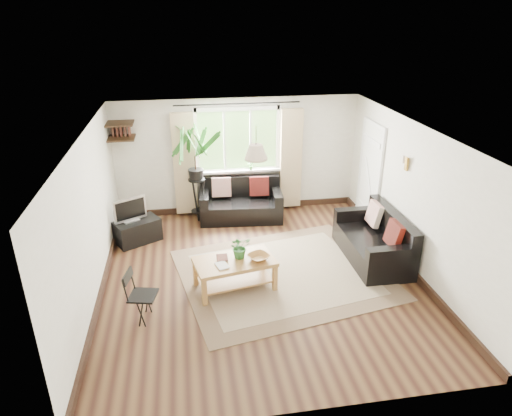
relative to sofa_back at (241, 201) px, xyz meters
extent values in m
plane|color=black|center=(0.01, -2.28, -0.39)|extent=(5.50, 5.50, 0.00)
plane|color=white|center=(0.01, -2.28, 2.01)|extent=(5.50, 5.50, 0.00)
cube|color=beige|center=(0.01, 0.47, 0.81)|extent=(5.00, 0.02, 2.40)
cube|color=beige|center=(0.01, -5.03, 0.81)|extent=(5.00, 0.02, 2.40)
cube|color=beige|center=(-2.49, -2.28, 0.81)|extent=(0.02, 5.50, 2.40)
cube|color=beige|center=(2.51, -2.28, 0.81)|extent=(0.02, 5.50, 2.40)
cube|color=#BFB494|center=(0.39, -2.27, -0.38)|extent=(3.68, 3.32, 0.02)
cube|color=silver|center=(2.48, -0.58, 0.61)|extent=(0.06, 0.96, 2.06)
imported|color=#2A6428|center=(-0.33, -2.45, 0.28)|extent=(0.38, 0.35, 0.35)
imported|color=olive|center=(-0.07, -2.57, 0.15)|extent=(0.43, 0.43, 0.08)
imported|color=silver|center=(-0.71, -2.69, 0.11)|extent=(0.22, 0.26, 0.02)
imported|color=#502A20|center=(-0.70, -2.44, 0.12)|extent=(0.17, 0.23, 0.02)
cube|color=black|center=(-2.04, -0.70, -0.18)|extent=(0.91, 0.78, 0.43)
imported|color=#2D6023|center=(0.26, 0.35, 0.67)|extent=(0.14, 0.10, 0.27)
camera|label=1|loc=(-1.08, -8.54, 3.64)|focal=32.00mm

